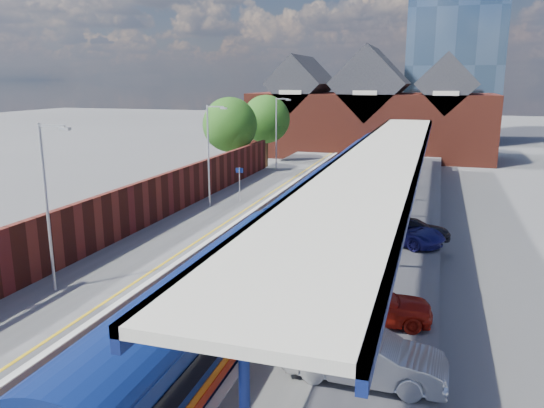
{
  "coord_description": "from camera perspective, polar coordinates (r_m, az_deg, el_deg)",
  "views": [
    {
      "loc": [
        8.5,
        -11.24,
        9.63
      ],
      "look_at": [
        -0.48,
        17.41,
        2.6
      ],
      "focal_mm": 35.0,
      "sensor_mm": 36.0,
      "label": 1
    }
  ],
  "objects": [
    {
      "name": "ground",
      "position": [
        43.19,
        5.61,
        0.23
      ],
      "size": [
        240.0,
        240.0,
        0.0
      ],
      "primitive_type": "plane",
      "color": "#5B5B5E",
      "rests_on": "ground"
    },
    {
      "name": "ballast_bed",
      "position": [
        33.77,
        2.09,
        -3.35
      ],
      "size": [
        6.0,
        76.0,
        0.06
      ],
      "primitive_type": "cube",
      "color": "#473D33",
      "rests_on": "ground"
    },
    {
      "name": "rails",
      "position": [
        33.74,
        2.09,
        -3.2
      ],
      "size": [
        4.51,
        76.0,
        0.14
      ],
      "color": "slate",
      "rests_on": "ground"
    },
    {
      "name": "left_platform",
      "position": [
        35.43,
        -6.52,
        -1.84
      ],
      "size": [
        5.0,
        76.0,
        1.0
      ],
      "primitive_type": "cube",
      "color": "#565659",
      "rests_on": "ground"
    },
    {
      "name": "right_platform",
      "position": [
        32.64,
        12.33,
        -3.38
      ],
      "size": [
        6.0,
        76.0,
        1.0
      ],
      "primitive_type": "cube",
      "color": "#565659",
      "rests_on": "ground"
    },
    {
      "name": "coping_left",
      "position": [
        34.43,
        -2.96,
        -1.31
      ],
      "size": [
        0.3,
        76.0,
        0.05
      ],
      "primitive_type": "cube",
      "color": "silver",
      "rests_on": "left_platform"
    },
    {
      "name": "coping_right",
      "position": [
        32.84,
        7.42,
        -2.12
      ],
      "size": [
        0.3,
        76.0,
        0.05
      ],
      "primitive_type": "cube",
      "color": "silver",
      "rests_on": "right_platform"
    },
    {
      "name": "yellow_line",
      "position": [
        34.64,
        -3.89,
        -1.27
      ],
      "size": [
        0.14,
        76.0,
        0.01
      ],
      "primitive_type": "cube",
      "color": "yellow",
      "rests_on": "left_platform"
    },
    {
      "name": "train",
      "position": [
        41.32,
        7.35,
        2.6
      ],
      "size": [
        2.97,
        65.93,
        3.45
      ],
      "color": "navy",
      "rests_on": "ground"
    },
    {
      "name": "canopy",
      "position": [
        33.61,
        12.16,
        5.4
      ],
      "size": [
        4.5,
        52.0,
        4.48
      ],
      "color": "#0E1A54",
      "rests_on": "right_platform"
    },
    {
      "name": "lamp_post_b",
      "position": [
        23.23,
        -22.87,
        0.61
      ],
      "size": [
        1.48,
        0.18,
        7.0
      ],
      "color": "#A5A8AA",
      "rests_on": "left_platform"
    },
    {
      "name": "lamp_post_c",
      "position": [
        36.7,
        -6.67,
        5.83
      ],
      "size": [
        1.48,
        0.18,
        7.0
      ],
      "color": "#A5A8AA",
      "rests_on": "left_platform"
    },
    {
      "name": "lamp_post_d",
      "position": [
        51.64,
        0.61,
        8.03
      ],
      "size": [
        1.48,
        0.18,
        7.0
      ],
      "color": "#A5A8AA",
      "rests_on": "left_platform"
    },
    {
      "name": "platform_sign",
      "position": [
        38.37,
        -3.51,
        2.73
      ],
      "size": [
        0.55,
        0.08,
        2.5
      ],
      "color": "#A5A8AA",
      "rests_on": "left_platform"
    },
    {
      "name": "brick_wall",
      "position": [
        30.67,
        -15.96,
        -0.87
      ],
      "size": [
        0.35,
        50.0,
        3.86
      ],
      "color": "maroon",
      "rests_on": "left_platform"
    },
    {
      "name": "station_building",
      "position": [
        69.88,
        10.53,
        9.54
      ],
      "size": [
        30.0,
        12.12,
        13.78
      ],
      "color": "maroon",
      "rests_on": "ground"
    },
    {
      "name": "glass_tower",
      "position": [
        91.86,
        19.31,
        19.09
      ],
      "size": [
        14.2,
        14.2,
        40.3
      ],
      "color": "#47607A",
      "rests_on": "ground"
    },
    {
      "name": "tree_near",
      "position": [
        50.95,
        -4.43,
        8.33
      ],
      "size": [
        5.2,
        5.2,
        8.1
      ],
      "color": "#382314",
      "rests_on": "ground"
    },
    {
      "name": "tree_far",
      "position": [
        58.12,
        -0.54,
        8.96
      ],
      "size": [
        5.2,
        5.2,
        8.1
      ],
      "color": "#382314",
      "rests_on": "ground"
    },
    {
      "name": "parked_car_red",
      "position": [
        19.88,
        10.53,
        -10.4
      ],
      "size": [
        4.66,
        2.5,
        1.51
      ],
      "primitive_type": "imported",
      "rotation": [
        0.0,
        0.0,
        1.74
      ],
      "color": "#AF1B0E",
      "rests_on": "right_platform"
    },
    {
      "name": "parked_car_silver",
      "position": [
        16.34,
        10.05,
        -15.8
      ],
      "size": [
        4.7,
        1.72,
        1.54
      ],
      "primitive_type": "imported",
      "rotation": [
        0.0,
        0.0,
        1.55
      ],
      "color": "#A4A5A9",
      "rests_on": "right_platform"
    },
    {
      "name": "parked_car_dark",
      "position": [
        30.46,
        15.02,
        -2.62
      ],
      "size": [
        4.14,
        2.19,
        1.14
      ],
      "primitive_type": "imported",
      "rotation": [
        0.0,
        0.0,
        1.73
      ],
      "color": "black",
      "rests_on": "right_platform"
    },
    {
      "name": "parked_car_blue",
      "position": [
        29.63,
        13.77,
        -2.82
      ],
      "size": [
        5.19,
        4.11,
        1.31
      ],
      "primitive_type": "imported",
      "rotation": [
        0.0,
        0.0,
        1.09
      ],
      "color": "navy",
      "rests_on": "right_platform"
    }
  ]
}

